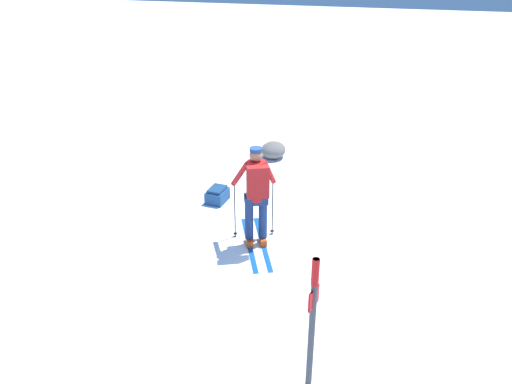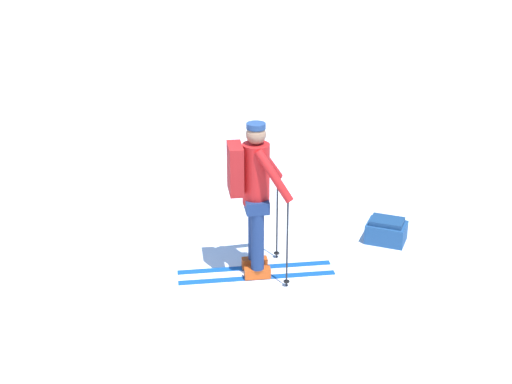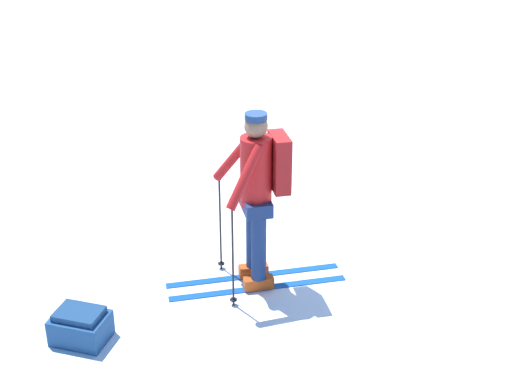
{
  "view_description": "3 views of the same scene",
  "coord_description": "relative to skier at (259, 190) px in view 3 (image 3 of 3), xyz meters",
  "views": [
    {
      "loc": [
        -6.93,
        -1.42,
        4.76
      ],
      "look_at": [
        0.33,
        0.77,
        1.03
      ],
      "focal_mm": 35.0,
      "sensor_mm": 36.0,
      "label": 1
    },
    {
      "loc": [
        2.41,
        -6.2,
        4.15
      ],
      "look_at": [
        0.33,
        0.77,
        1.03
      ],
      "focal_mm": 50.0,
      "sensor_mm": 36.0,
      "label": 2
    },
    {
      "loc": [
        -0.94,
        6.79,
        4.02
      ],
      "look_at": [
        0.33,
        0.77,
        1.03
      ],
      "focal_mm": 50.0,
      "sensor_mm": 36.0,
      "label": 3
    }
  ],
  "objects": [
    {
      "name": "dropped_backpack",
      "position": [
        1.37,
        1.26,
        -0.9
      ],
      "size": [
        0.51,
        0.4,
        0.31
      ],
      "color": "navy",
      "rests_on": "ground_plane"
    },
    {
      "name": "ground_plane",
      "position": [
        -0.3,
        -0.76,
        -1.05
      ],
      "size": [
        80.0,
        80.0,
        0.0
      ],
      "primitive_type": "plane",
      "color": "white"
    },
    {
      "name": "skier",
      "position": [
        0.0,
        0.0,
        0.0
      ],
      "size": [
        1.79,
        1.06,
        1.83
      ],
      "color": "#144C9E",
      "rests_on": "ground_plane"
    }
  ]
}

